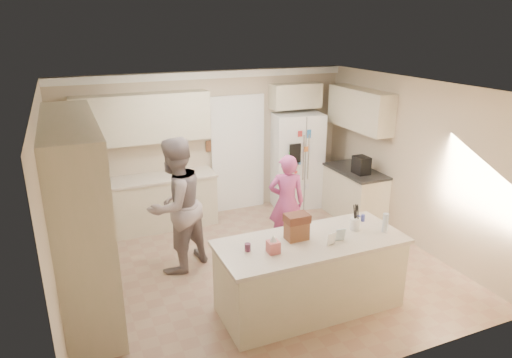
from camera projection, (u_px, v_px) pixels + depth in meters
name	position (u px, v px, depth m)	size (l,w,h in m)	color
floor	(259.00, 269.00, 6.61)	(5.20, 4.60, 0.02)	#997C61
ceiling	(260.00, 87.00, 5.76)	(5.20, 4.60, 0.02)	white
wall_back	(208.00, 145.00, 8.19)	(5.20, 0.02, 2.60)	#C8B597
wall_front	(360.00, 262.00, 4.17)	(5.20, 0.02, 2.60)	#C8B597
wall_left	(50.00, 214.00, 5.22)	(0.02, 4.60, 2.60)	#C8B597
wall_right	(412.00, 162.00, 7.15)	(0.02, 4.60, 2.60)	#C8B597
crown_back	(207.00, 75.00, 7.75)	(5.20, 0.08, 0.12)	white
pantry_bank	(80.00, 214.00, 5.55)	(0.60, 2.60, 2.35)	beige
back_base_cab	(151.00, 204.00, 7.78)	(2.20, 0.60, 0.88)	beige
back_countertop	(149.00, 179.00, 7.62)	(2.24, 0.63, 0.04)	#BFB2A0
back_upper_cab	(143.00, 118.00, 7.41)	(2.20, 0.35, 0.80)	beige
doorway_opening	(238.00, 155.00, 8.45)	(0.90, 0.06, 2.10)	black
doorway_casing	(238.00, 155.00, 8.42)	(1.02, 0.03, 2.22)	white
wall_frame_upper	(209.00, 131.00, 8.08)	(0.15, 0.02, 0.20)	brown
wall_frame_lower	(210.00, 146.00, 8.17)	(0.15, 0.02, 0.20)	brown
refrigerator	(296.00, 160.00, 8.67)	(0.90, 0.70, 1.80)	white
fridge_seam	(305.00, 165.00, 8.36)	(0.01, 0.02, 1.78)	gray
fridge_dispenser	(295.00, 153.00, 8.19)	(0.22, 0.03, 0.35)	black
fridge_handle_l	(303.00, 158.00, 8.28)	(0.02, 0.02, 0.85)	silver
fridge_handle_r	(308.00, 157.00, 8.32)	(0.02, 0.02, 0.85)	silver
over_fridge_cab	(296.00, 96.00, 8.38)	(0.95, 0.35, 0.45)	beige
right_base_cab	(354.00, 195.00, 8.19)	(0.60, 1.20, 0.88)	beige
right_countertop	(356.00, 171.00, 8.03)	(0.63, 1.24, 0.04)	#2D2B28
right_upper_cab	(360.00, 109.00, 7.92)	(0.35, 1.50, 0.70)	beige
coffee_maker	(361.00, 165.00, 7.79)	(0.22, 0.28, 0.30)	black
island_base	(310.00, 276.00, 5.58)	(2.20, 0.90, 0.88)	beige
island_top	(311.00, 242.00, 5.43)	(2.28, 0.96, 0.05)	#BFB2A0
utensil_crock	(355.00, 224.00, 5.68)	(0.13, 0.13, 0.15)	white
tissue_box	(273.00, 247.00, 5.11)	(0.13, 0.13, 0.14)	#CC6360
tissue_plume	(273.00, 238.00, 5.07)	(0.08, 0.08, 0.08)	white
dollhouse_body	(297.00, 231.00, 5.42)	(0.26, 0.18, 0.22)	brown
dollhouse_roof	(297.00, 218.00, 5.37)	(0.28, 0.20, 0.10)	#592D1E
jam_jar	(248.00, 247.00, 5.16)	(0.07, 0.07, 0.09)	#59263F
greeting_card_a	(332.00, 239.00, 5.28)	(0.12, 0.01, 0.16)	white
greeting_card_b	(340.00, 235.00, 5.38)	(0.12, 0.01, 0.16)	silver
water_bottle	(385.00, 223.00, 5.61)	(0.07, 0.07, 0.24)	silver
shaker_salt	(358.00, 219.00, 5.90)	(0.05, 0.05, 0.09)	#3C4499
shaker_pepper	(363.00, 218.00, 5.93)	(0.05, 0.05, 0.09)	#3C4499
teen_boy	(176.00, 206.00, 6.33)	(0.94, 0.73, 1.94)	gray
teen_girl	(286.00, 202.00, 7.01)	(0.56, 0.36, 1.52)	#C2437B
fridge_magnets	(305.00, 165.00, 8.36)	(0.76, 0.02, 1.44)	tan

